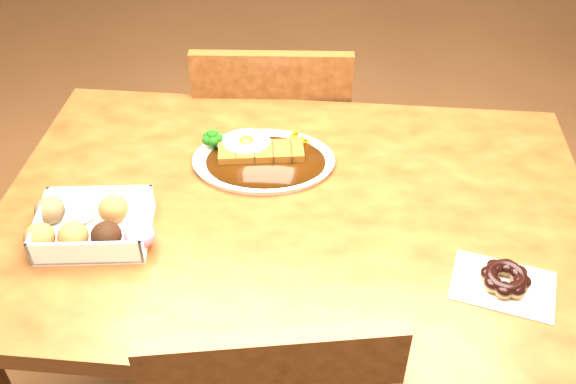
# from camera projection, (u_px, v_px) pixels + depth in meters

# --- Properties ---
(table) EXTENTS (1.20, 0.80, 0.75)m
(table) POSITION_uv_depth(u_px,v_px,m) (294.00, 241.00, 1.36)
(table) COLOR #44210D
(table) RESTS_ON ground
(chair_far) EXTENTS (0.45, 0.45, 0.87)m
(chair_far) POSITION_uv_depth(u_px,v_px,m) (275.00, 153.00, 1.89)
(chair_far) COLOR #44210D
(chair_far) RESTS_ON ground
(katsu_curry_plate) EXTENTS (0.32, 0.24, 0.06)m
(katsu_curry_plate) POSITION_uv_depth(u_px,v_px,m) (261.00, 157.00, 1.40)
(katsu_curry_plate) COLOR white
(katsu_curry_plate) RESTS_ON table
(donut_box) EXTENTS (0.25, 0.19, 0.06)m
(donut_box) POSITION_uv_depth(u_px,v_px,m) (91.00, 224.00, 1.21)
(donut_box) COLOR white
(donut_box) RESTS_ON table
(pon_de_ring) EXTENTS (0.20, 0.16, 0.03)m
(pon_de_ring) POSITION_uv_depth(u_px,v_px,m) (505.00, 279.00, 1.12)
(pon_de_ring) COLOR silver
(pon_de_ring) RESTS_ON table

